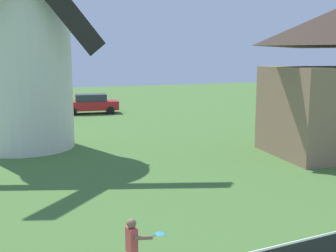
{
  "coord_description": "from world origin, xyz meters",
  "views": [
    {
      "loc": [
        -3.52,
        -3.37,
        4.35
      ],
      "look_at": [
        0.02,
        4.16,
        2.99
      ],
      "focal_mm": 43.98,
      "sensor_mm": 36.0,
      "label": 1
    }
  ],
  "objects_px": {
    "windmill": "(20,23)",
    "player_far": "(133,245)",
    "parked_car_red": "(91,104)",
    "parked_car_blue": "(9,108)"
  },
  "relations": [
    {
      "from": "player_far",
      "to": "parked_car_blue",
      "type": "bearing_deg",
      "value": 91.09
    },
    {
      "from": "windmill",
      "to": "parked_car_red",
      "type": "bearing_deg",
      "value": 61.27
    },
    {
      "from": "parked_car_blue",
      "to": "parked_car_red",
      "type": "height_order",
      "value": "same"
    },
    {
      "from": "windmill",
      "to": "player_far",
      "type": "height_order",
      "value": "windmill"
    },
    {
      "from": "player_far",
      "to": "parked_car_blue",
      "type": "height_order",
      "value": "parked_car_blue"
    },
    {
      "from": "windmill",
      "to": "player_far",
      "type": "xyz_separation_m",
      "value": [
        0.45,
        -13.86,
        -5.32
      ]
    },
    {
      "from": "windmill",
      "to": "player_far",
      "type": "relative_size",
      "value": 9.67
    },
    {
      "from": "windmill",
      "to": "parked_car_blue",
      "type": "bearing_deg",
      "value": 90.08
    },
    {
      "from": "player_far",
      "to": "parked_car_red",
      "type": "relative_size",
      "value": 0.28
    },
    {
      "from": "parked_car_red",
      "to": "windmill",
      "type": "bearing_deg",
      "value": -118.73
    }
  ]
}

